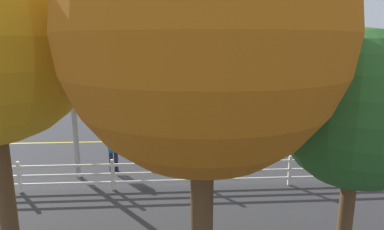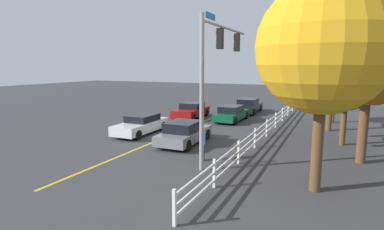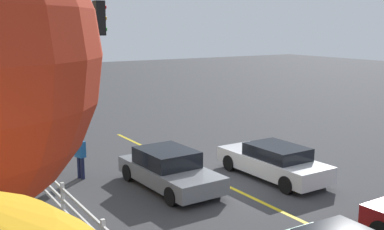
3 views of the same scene
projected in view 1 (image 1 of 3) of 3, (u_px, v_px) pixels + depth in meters
ground_plane at (197, 140)px, 18.13m from camera, size 120.00×120.00×0.00m
lane_center_stripe at (269, 139)px, 18.38m from camera, size 28.00×0.16×0.01m
signal_assembly at (119, 51)px, 12.25m from camera, size 6.45×0.38×7.03m
car_0 at (196, 120)px, 20.02m from camera, size 4.81×1.95×1.32m
car_1 at (317, 119)px, 20.12m from camera, size 4.51×2.13×1.39m
car_2 at (177, 138)px, 16.11m from camera, size 4.62×2.15×1.38m
car_3 at (352, 137)px, 16.42m from camera, size 4.69×1.93×1.35m
pedestrian at (113, 150)px, 13.56m from camera, size 0.46×0.37×1.69m
white_rail_fence at (290, 170)px, 12.33m from camera, size 26.10×0.10×1.15m
tree_0 at (357, 111)px, 7.15m from camera, size 3.45×3.45×5.54m
tree_3 at (203, 36)px, 5.84m from camera, size 5.07×5.07×7.91m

